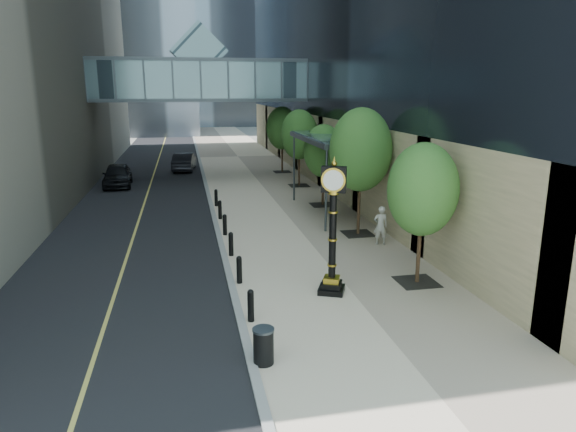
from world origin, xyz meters
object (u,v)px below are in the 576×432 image
(pedestrian, at_px, (381,225))
(car_near, at_px, (117,175))
(trash_bin, at_px, (263,347))
(car_far, at_px, (184,162))
(street_clock, at_px, (333,237))

(pedestrian, relative_size, car_near, 0.37)
(trash_bin, distance_m, car_near, 27.38)
(car_near, height_order, car_far, car_near)
(car_near, distance_m, car_far, 8.14)
(street_clock, distance_m, trash_bin, 5.37)
(car_near, xyz_separation_m, car_far, (4.76, 6.60, -0.05))
(pedestrian, height_order, car_far, pedestrian)
(pedestrian, height_order, car_near, pedestrian)
(pedestrian, bearing_deg, car_far, -62.62)
(car_far, bearing_deg, pedestrian, 116.15)
(trash_bin, height_order, car_near, car_near)
(street_clock, relative_size, trash_bin, 5.05)
(trash_bin, relative_size, car_far, 0.19)
(trash_bin, relative_size, pedestrian, 0.51)
(street_clock, xyz_separation_m, car_far, (-4.77, 29.01, -1.25))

